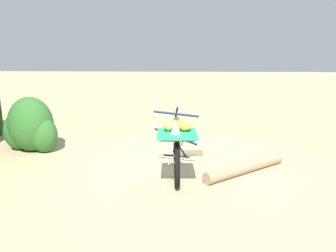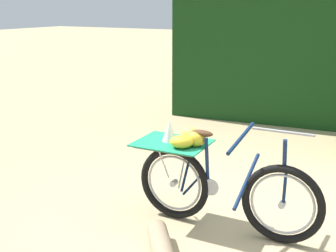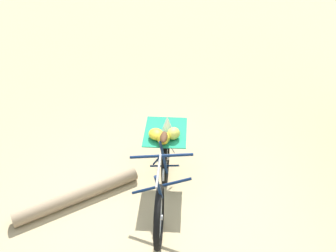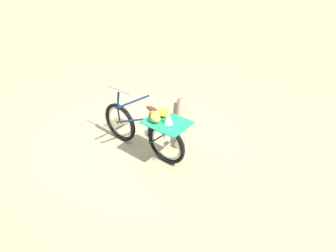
% 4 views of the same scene
% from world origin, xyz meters
% --- Properties ---
extents(ground_plane, '(60.00, 60.00, 0.00)m').
position_xyz_m(ground_plane, '(0.00, 0.00, 0.00)').
color(ground_plane, tan).
extents(bicycle, '(0.71, 1.79, 1.03)m').
position_xyz_m(bicycle, '(0.18, -0.32, 0.48)').
color(bicycle, black).
rests_on(bicycle, ground_plane).
extents(fallen_log, '(1.41, 1.15, 0.18)m').
position_xyz_m(fallen_log, '(1.28, -0.19, 0.09)').
color(fallen_log, '#9E8466').
rests_on(fallen_log, ground_plane).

